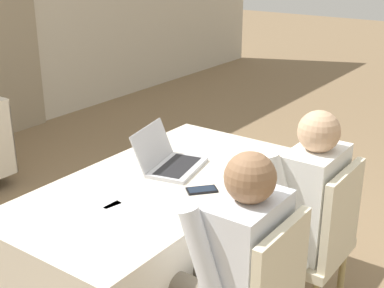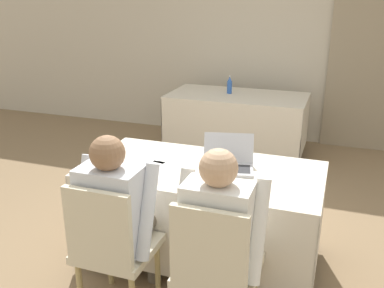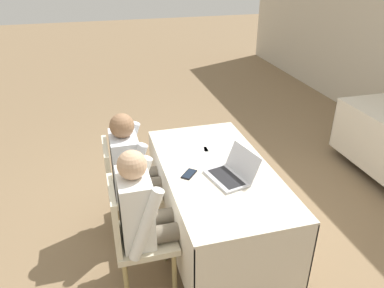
# 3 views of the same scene
# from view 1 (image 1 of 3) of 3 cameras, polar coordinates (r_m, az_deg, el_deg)

# --- Properties ---
(conference_table_near) EXTENTS (1.65, 0.86, 0.73)m
(conference_table_near) POSITION_cam_1_polar(r_m,az_deg,el_deg) (2.82, -3.53, -7.19)
(conference_table_near) COLOR beige
(conference_table_near) RESTS_ON ground_plane
(laptop) EXTENTS (0.41, 0.37, 0.22)m
(laptop) POSITION_cam_1_polar(r_m,az_deg,el_deg) (2.88, -2.37, -1.79)
(laptop) COLOR #B7B7BC
(laptop) RESTS_ON conference_table_near
(cell_phone) EXTENTS (0.16, 0.15, 0.01)m
(cell_phone) POSITION_cam_1_polar(r_m,az_deg,el_deg) (2.63, 1.05, -4.92)
(cell_phone) COLOR black
(cell_phone) RESTS_ON conference_table_near
(paper_beside_laptop) EXTENTS (0.22, 0.30, 0.00)m
(paper_beside_laptop) POSITION_cam_1_polar(r_m,az_deg,el_deg) (2.48, -5.38, -6.84)
(paper_beside_laptop) COLOR white
(paper_beside_laptop) RESTS_ON conference_table_near
(paper_centre_table) EXTENTS (0.26, 0.33, 0.00)m
(paper_centre_table) POSITION_cam_1_polar(r_m,az_deg,el_deg) (2.60, -11.27, -5.83)
(paper_centre_table) COLOR white
(paper_centre_table) RESTS_ON conference_table_near
(chair_near_right) EXTENTS (0.44, 0.44, 0.90)m
(chair_near_right) POSITION_cam_1_polar(r_m,az_deg,el_deg) (2.76, 12.92, -9.90)
(chair_near_right) COLOR tan
(chair_near_right) RESTS_ON ground_plane
(person_checkered_shirt) EXTENTS (0.50, 0.52, 1.16)m
(person_checkered_shirt) POSITION_cam_1_polar(r_m,az_deg,el_deg) (2.23, 4.08, -12.60)
(person_checkered_shirt) COLOR #665B4C
(person_checkered_shirt) RESTS_ON ground_plane
(person_white_shirt) EXTENTS (0.50, 0.52, 1.16)m
(person_white_shirt) POSITION_cam_1_polar(r_m,az_deg,el_deg) (2.72, 11.20, -6.42)
(person_white_shirt) COLOR #665B4C
(person_white_shirt) RESTS_ON ground_plane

